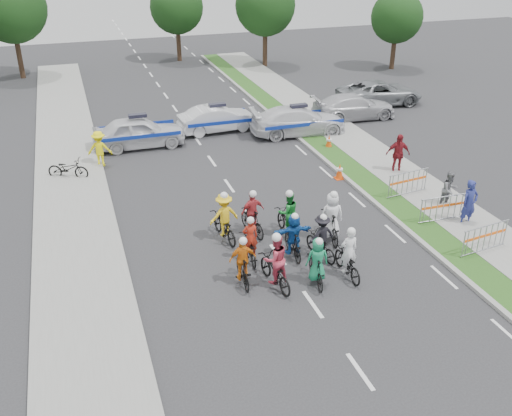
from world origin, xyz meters
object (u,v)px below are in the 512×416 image
object	(u,v)px
spectator_0	(469,203)
cone_1	(329,142)
police_car_2	(298,121)
spectator_1	(449,190)
rider_4	(321,240)
rider_2	(275,266)
rider_7	(331,221)
tree_1	(265,6)
spectator_2	(398,154)
tree_2	(397,17)
tree_4	(177,7)
marshal_hiviz	(100,149)
civilian_suv	(380,93)
rider_9	(252,217)
rider_3	(243,265)
rider_6	(250,245)
rider_8	(288,219)
rider_5	(293,238)
barrier_0	(484,240)
barrier_1	(443,209)
civilian_sedan	(354,107)
rider_1	(317,265)
barrier_2	(408,184)
police_car_1	(218,119)
rider_10	(224,221)
cone_0	(340,171)
parked_bike	(68,169)
police_car_0	(139,132)
rider_0	(348,260)
tree_3	(10,8)

from	to	relation	value
spectator_0	cone_1	bearing A→B (deg)	95.31
police_car_2	spectator_1	xyz separation A→B (m)	(2.34, -10.01, 0.02)
rider_4	cone_1	world-z (taller)	rider_4
rider_2	rider_7	xyz separation A→B (m)	(2.88, 2.08, 0.05)
tree_1	spectator_2	bearing A→B (deg)	-93.73
tree_2	tree_4	xyz separation A→B (m)	(-15.00, 8.00, 0.35)
marshal_hiviz	tree_4	world-z (taller)	tree_4
civilian_suv	cone_1	size ratio (longest dim) A/B	7.54
tree_1	spectator_0	bearing A→B (deg)	-93.21
rider_9	police_car_2	bearing A→B (deg)	-131.00
rider_3	police_car_2	distance (m)	14.39
rider_2	spectator_1	size ratio (longest dim) A/B	1.30
rider_9	rider_6	bearing A→B (deg)	58.94
rider_8	spectator_2	size ratio (longest dim) A/B	1.00
tree_1	rider_9	bearing A→B (deg)	-110.30
rider_5	tree_1	distance (m)	28.82
barrier_0	barrier_1	world-z (taller)	same
rider_5	tree_4	distance (m)	31.55
rider_5	rider_7	size ratio (longest dim) A/B	0.86
civilian_sedan	marshal_hiviz	xyz separation A→B (m)	(-14.46, -2.65, 0.14)
rider_1	spectator_2	bearing A→B (deg)	-126.60
tree_2	rider_6	bearing A→B (deg)	-129.57
rider_7	barrier_2	xyz separation A→B (m)	(4.56, 2.28, -0.20)
civilian_sedan	spectator_0	distance (m)	13.12
police_car_1	cone_1	xyz separation A→B (m)	(4.61, -4.30, -0.35)
rider_5	rider_6	xyz separation A→B (m)	(-1.46, 0.26, -0.16)
rider_10	barrier_1	xyz separation A→B (m)	(8.14, -1.40, -0.18)
cone_0	parked_bike	xyz separation A→B (m)	(-11.40, 3.81, 0.14)
parked_bike	rider_10	bearing A→B (deg)	-121.44
police_car_1	spectator_1	bearing A→B (deg)	-156.51
rider_6	rider_9	xyz separation A→B (m)	(0.63, 1.66, 0.13)
rider_6	marshal_hiviz	distance (m)	10.87
spectator_2	police_car_0	bearing A→B (deg)	159.75
police_car_0	rider_0	bearing A→B (deg)	-160.89
rider_3	barrier_2	xyz separation A→B (m)	(8.35, 3.91, -0.11)
police_car_2	barrier_1	distance (m)	11.16
civilian_suv	rider_10	bearing A→B (deg)	137.68
civilian_sedan	rider_3	bearing A→B (deg)	143.68
barrier_1	cone_1	world-z (taller)	barrier_1
rider_10	cone_1	bearing A→B (deg)	-143.98
rider_2	barrier_1	distance (m)	7.68
rider_0	rider_8	bearing A→B (deg)	-73.69
rider_1	tree_4	world-z (taller)	tree_4
rider_3	barrier_2	size ratio (longest dim) A/B	0.86
rider_1	police_car_1	bearing A→B (deg)	-84.47
barrier_2	tree_4	world-z (taller)	tree_4
rider_6	cone_0	xyz separation A→B (m)	(5.87, 5.20, -0.22)
parked_bike	barrier_2	bearing A→B (deg)	-91.68
rider_4	civilian_sedan	world-z (taller)	rider_4
cone_0	tree_3	distance (m)	27.91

